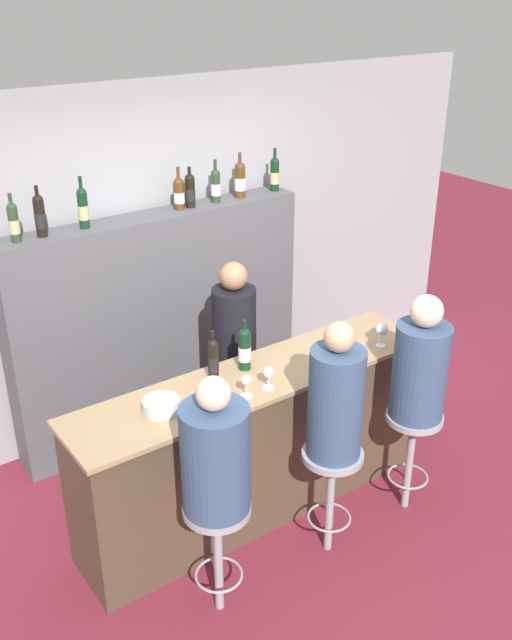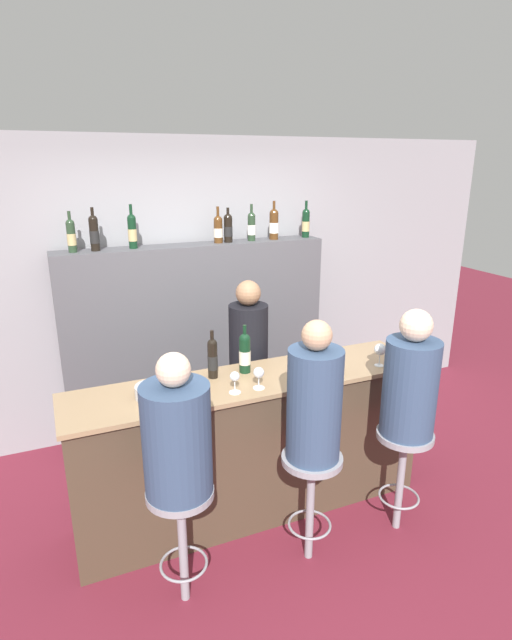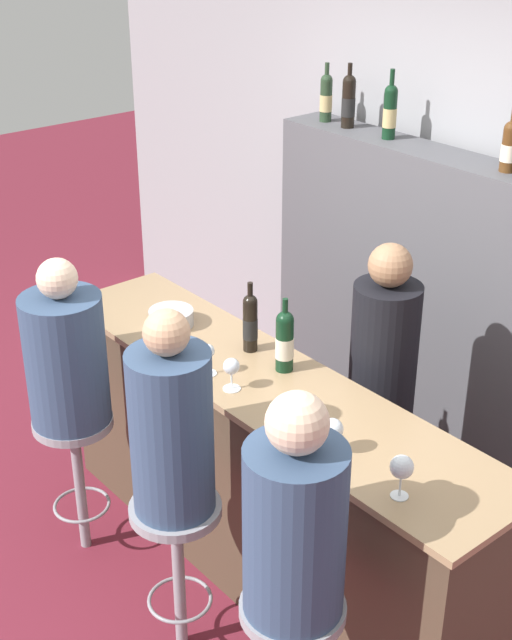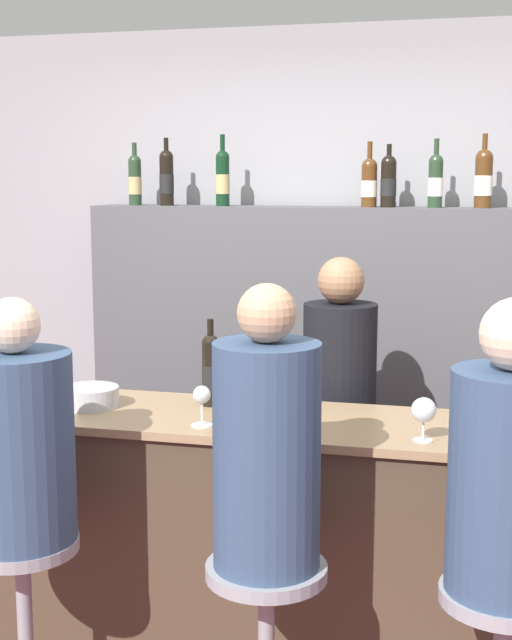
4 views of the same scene
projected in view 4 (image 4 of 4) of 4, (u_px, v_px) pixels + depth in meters
wall_back at (331, 289)px, 4.54m from camera, size 6.40×0.05×2.60m
bar_counter at (264, 552)px, 3.25m from camera, size 2.45×0.55×1.02m
back_bar_cabinet at (322, 382)px, 4.39m from camera, size 2.29×0.28×1.72m
wine_bottle_counter_0 at (211, 369)px, 3.32m from camera, size 0.07×0.07×0.33m
wine_bottle_counter_1 at (270, 372)px, 3.27m from camera, size 0.08×0.08×0.33m
wine_bottle_backbar_0 at (135, 179)px, 4.46m from camera, size 0.07×0.07×0.31m
wine_bottle_backbar_1 at (167, 177)px, 4.42m from camera, size 0.07×0.07×0.33m
wine_bottle_backbar_2 at (223, 177)px, 4.35m from camera, size 0.07×0.07×0.35m
wine_bottle_backbar_3 at (369, 182)px, 4.19m from camera, size 0.08×0.08×0.30m
wine_bottle_backbar_4 at (388, 181)px, 4.16m from camera, size 0.07×0.07×0.29m
wine_bottle_backbar_5 at (436, 180)px, 4.11m from camera, size 0.07×0.07×0.32m
wine_bottle_backbar_6 at (484, 178)px, 4.06m from camera, size 0.08×0.08×0.34m
wine_glass_0 at (202, 398)px, 3.05m from camera, size 0.07×0.07×0.14m
wine_glass_1 at (247, 400)px, 3.01m from camera, size 0.07×0.07×0.14m
wine_glass_2 at (424, 411)px, 2.87m from camera, size 0.08×0.08×0.14m
metal_bowl at (91, 397)px, 3.31m from camera, size 0.21×0.21×0.08m
bar_stool_left at (23, 587)px, 2.85m from camera, size 0.36×0.36×0.73m
guest_seated_left at (17, 440)px, 2.78m from camera, size 0.36×0.36×0.77m
bar_stool_middle at (266, 616)px, 2.67m from camera, size 0.36×0.36×0.73m
guest_seated_middle at (267, 446)px, 2.58m from camera, size 0.32×0.32×0.84m
guest_seated_right at (511, 468)px, 2.42m from camera, size 0.34×0.34×0.82m
bartender at (338, 456)px, 3.68m from camera, size 0.30×0.30×1.55m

